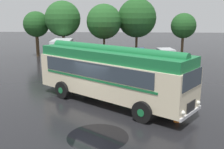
# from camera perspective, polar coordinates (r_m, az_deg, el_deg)

# --- Properties ---
(ground_plane) EXTENTS (120.00, 120.00, 0.00)m
(ground_plane) POSITION_cam_1_polar(r_m,az_deg,el_deg) (15.72, -3.93, -6.49)
(ground_plane) COLOR black
(vintage_bus) EXTENTS (9.59, 7.91, 3.49)m
(vintage_bus) POSITION_cam_1_polar(r_m,az_deg,el_deg) (15.45, -0.29, 0.51)
(vintage_bus) COLOR beige
(vintage_bus) RESTS_ON ground
(car_near_left) EXTENTS (2.24, 4.33, 1.66)m
(car_near_left) POSITION_cam_1_polar(r_m,az_deg,el_deg) (27.91, -5.33, 4.00)
(car_near_left) COLOR #144C28
(car_near_left) RESTS_ON ground
(car_mid_left) EXTENTS (2.08, 4.26, 1.66)m
(car_mid_left) POSITION_cam_1_polar(r_m,az_deg,el_deg) (27.13, -0.40, 3.79)
(car_mid_left) COLOR maroon
(car_mid_left) RESTS_ON ground
(car_mid_right) EXTENTS (2.06, 4.25, 1.66)m
(car_mid_right) POSITION_cam_1_polar(r_m,az_deg,el_deg) (27.50, 5.53, 3.86)
(car_mid_right) COLOR navy
(car_mid_right) RESTS_ON ground
(car_far_right) EXTENTS (2.37, 4.39, 1.66)m
(car_far_right) POSITION_cam_1_polar(r_m,az_deg,el_deg) (28.00, 11.66, 3.81)
(car_far_right) COLOR #B7BABF
(car_far_right) RESTS_ON ground
(box_van) EXTENTS (2.74, 5.92, 2.50)m
(box_van) POSITION_cam_1_polar(r_m,az_deg,el_deg) (28.43, -10.95, 5.04)
(box_van) COLOR #B2B7BC
(box_van) RESTS_ON ground
(tree_far_left) EXTENTS (3.13, 3.13, 5.53)m
(tree_far_left) POSITION_cam_1_polar(r_m,az_deg,el_deg) (33.85, -16.21, 10.47)
(tree_far_left) COLOR #4C3823
(tree_far_left) RESTS_ON ground
(tree_left_of_centre) EXTENTS (4.20, 4.20, 6.74)m
(tree_left_of_centre) POSITION_cam_1_polar(r_m,az_deg,el_deg) (32.17, -10.56, 11.70)
(tree_left_of_centre) COLOR #4C3823
(tree_left_of_centre) RESTS_ON ground
(tree_centre) EXTENTS (4.09, 4.09, 6.37)m
(tree_centre) POSITION_cam_1_polar(r_m,az_deg,el_deg) (31.35, -1.59, 11.56)
(tree_centre) COLOR #4C3823
(tree_centre) RESTS_ON ground
(tree_right_of_centre) EXTENTS (4.65, 4.65, 7.04)m
(tree_right_of_centre) POSITION_cam_1_polar(r_m,az_deg,el_deg) (32.21, 5.38, 12.23)
(tree_right_of_centre) COLOR #4C3823
(tree_right_of_centre) RESTS_ON ground
(tree_far_right) EXTENTS (2.87, 2.87, 5.32)m
(tree_far_right) POSITION_cam_1_polar(r_m,az_deg,el_deg) (31.58, 15.39, 10.16)
(tree_far_right) COLOR #4C3823
(tree_far_right) RESTS_ON ground
(traffic_cone) EXTENTS (0.36, 0.36, 0.55)m
(traffic_cone) POSITION_cam_1_polar(r_m,az_deg,el_deg) (13.63, 14.00, -8.81)
(traffic_cone) COLOR orange
(traffic_cone) RESTS_ON ground
(puddle_patch) EXTENTS (2.72, 2.72, 0.01)m
(puddle_patch) POSITION_cam_1_polar(r_m,az_deg,el_deg) (11.84, -3.11, -13.36)
(puddle_patch) COLOR black
(puddle_patch) RESTS_ON ground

